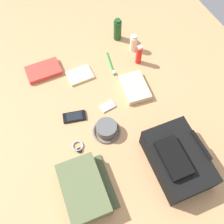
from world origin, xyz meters
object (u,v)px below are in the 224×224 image
(wristwatch, at_px, (78,147))
(toothbrush, at_px, (111,65))
(cell_phone, at_px, (74,117))
(backpack, at_px, (177,159))
(toiletry_pouch, at_px, (84,189))
(media_player, at_px, (108,106))
(lotion_bottle, at_px, (134,43))
(folded_towel, at_px, (135,87))
(sunscreen_spray, at_px, (139,55))
(paperback_novel, at_px, (44,71))
(notepad, at_px, (80,75))
(bucket_hat, at_px, (107,129))
(shampoo_bottle, at_px, (118,30))

(wristwatch, xyz_separation_m, toothbrush, (-0.43, 0.38, 0.00))
(cell_phone, bearing_deg, backpack, 38.47)
(toiletry_pouch, relative_size, media_player, 3.29)
(lotion_bottle, distance_m, folded_towel, 0.32)
(backpack, xyz_separation_m, cell_phone, (-0.46, -0.37, -0.06))
(toiletry_pouch, xyz_separation_m, sunscreen_spray, (-0.60, 0.60, 0.02))
(lotion_bottle, relative_size, wristwatch, 1.64)
(paperback_novel, height_order, notepad, paperback_novel)
(sunscreen_spray, bearing_deg, lotion_bottle, 169.70)
(bucket_hat, xyz_separation_m, folded_towel, (-0.18, 0.26, -0.01))
(toothbrush, bearing_deg, sunscreen_spray, 74.01)
(lotion_bottle, height_order, cell_phone, lotion_bottle)
(bucket_hat, relative_size, paperback_novel, 0.73)
(cell_phone, distance_m, folded_towel, 0.39)
(cell_phone, bearing_deg, notepad, 152.94)
(bucket_hat, distance_m, folded_towel, 0.32)
(toiletry_pouch, height_order, paperback_novel, toiletry_pouch)
(bucket_hat, height_order, shampoo_bottle, shampoo_bottle)
(bucket_hat, bearing_deg, toothbrush, 152.66)
(backpack, bearing_deg, sunscreen_spray, 168.11)
(backpack, bearing_deg, toothbrush, -177.79)
(toiletry_pouch, relative_size, paperback_novel, 1.43)
(bucket_hat, distance_m, media_player, 0.16)
(wristwatch, distance_m, toothbrush, 0.57)
(lotion_bottle, xyz_separation_m, notepad, (0.06, -0.40, -0.05))
(sunscreen_spray, xyz_separation_m, folded_towel, (0.18, -0.12, -0.05))
(lotion_bottle, relative_size, folded_towel, 0.58)
(bucket_hat, distance_m, paperback_novel, 0.56)
(wristwatch, bearing_deg, lotion_bottle, 130.59)
(bucket_hat, xyz_separation_m, paperback_novel, (-0.53, -0.19, -0.01))
(sunscreen_spray, bearing_deg, notepad, -97.75)
(media_player, distance_m, notepad, 0.28)
(paperback_novel, relative_size, cell_phone, 1.51)
(notepad, bearing_deg, bucket_hat, -1.68)
(sunscreen_spray, height_order, media_player, sunscreen_spray)
(wristwatch, relative_size, notepad, 0.47)
(shampoo_bottle, distance_m, media_player, 0.54)
(lotion_bottle, xyz_separation_m, paperback_novel, (-0.06, -0.59, -0.04))
(toiletry_pouch, xyz_separation_m, toothbrush, (-0.65, 0.43, -0.04))
(shampoo_bottle, bearing_deg, sunscreen_spray, 7.30)
(toothbrush, relative_size, folded_towel, 0.94)
(sunscreen_spray, relative_size, toothbrush, 0.73)
(toiletry_pouch, bearing_deg, cell_phone, 166.78)
(toiletry_pouch, distance_m, sunscreen_spray, 0.85)
(folded_towel, bearing_deg, shampoo_bottle, 168.53)
(backpack, bearing_deg, cell_phone, -141.53)
(shampoo_bottle, relative_size, paperback_novel, 0.75)
(media_player, xyz_separation_m, folded_towel, (-0.04, 0.19, 0.01))
(wristwatch, height_order, notepad, notepad)
(bucket_hat, xyz_separation_m, lotion_bottle, (-0.47, 0.40, 0.03))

